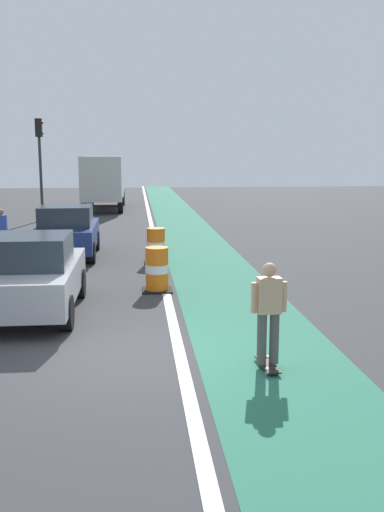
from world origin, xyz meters
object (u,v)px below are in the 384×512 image
(skateboarder_on_lane, at_px, (269,312))
(pedestrian_crossing, at_px, (2,232))
(parked_sedan_second, at_px, (67,232))
(traffic_barrel_front, at_px, (157,270))
(traffic_barrel_mid, at_px, (156,246))
(delivery_truck_down_block, at_px, (104,179))
(parked_sedan_nearest, at_px, (32,275))
(traffic_light_corner, at_px, (40,151))

(skateboarder_on_lane, distance_m, pedestrian_crossing, 12.19)
(parked_sedan_second, distance_m, pedestrian_crossing, 2.09)
(pedestrian_crossing, bearing_deg, traffic_barrel_front, -46.23)
(traffic_barrel_mid, distance_m, delivery_truck_down_block, 18.10)
(traffic_barrel_mid, bearing_deg, traffic_barrel_front, -91.61)
(skateboarder_on_lane, bearing_deg, delivery_truck_down_block, 98.41)
(delivery_truck_down_block, height_order, pedestrian_crossing, delivery_truck_down_block)
(traffic_barrel_mid, xyz_separation_m, pedestrian_crossing, (-4.94, 1.35, 0.33))
(parked_sedan_nearest, height_order, parked_sedan_second, same)
(parked_sedan_second, height_order, traffic_barrel_mid, parked_sedan_second)
(traffic_light_corner, bearing_deg, traffic_barrel_front, -71.73)
(delivery_truck_down_block, height_order, traffic_light_corner, traffic_light_corner)
(traffic_barrel_front, height_order, traffic_barrel_mid, same)
(parked_sedan_second, bearing_deg, delivery_truck_down_block, 88.95)
(traffic_barrel_front, height_order, traffic_light_corner, traffic_light_corner)
(skateboarder_on_lane, bearing_deg, traffic_barrel_mid, 99.01)
(traffic_light_corner, xyz_separation_m, pedestrian_crossing, (0.45, -10.95, -2.64))
(skateboarder_on_lane, relative_size, traffic_barrel_mid, 1.55)
(parked_sedan_second, bearing_deg, traffic_light_corner, 103.01)
(parked_sedan_nearest, bearing_deg, traffic_barrel_front, 33.97)
(delivery_truck_down_block, bearing_deg, traffic_light_corner, -117.04)
(traffic_barrel_mid, relative_size, delivery_truck_down_block, 0.14)
(delivery_truck_down_block, relative_size, pedestrian_crossing, 4.72)
(skateboarder_on_lane, xyz_separation_m, parked_sedan_nearest, (-4.21, 3.54, -0.08))
(traffic_barrel_mid, distance_m, traffic_light_corner, 13.76)
(parked_sedan_nearest, distance_m, traffic_barrel_mid, 6.17)
(skateboarder_on_lane, height_order, traffic_light_corner, traffic_light_corner)
(parked_sedan_nearest, relative_size, traffic_barrel_mid, 3.77)
(traffic_light_corner, bearing_deg, delivery_truck_down_block, 62.96)
(traffic_barrel_front, relative_size, traffic_barrel_mid, 1.00)
(traffic_barrel_front, distance_m, delivery_truck_down_block, 21.74)
(traffic_barrel_front, bearing_deg, traffic_light_corner, 108.27)
(delivery_truck_down_block, distance_m, pedestrian_crossing, 16.72)
(parked_sedan_nearest, relative_size, pedestrian_crossing, 2.55)
(delivery_truck_down_block, relative_size, traffic_light_corner, 1.49)
(parked_sedan_second, distance_m, traffic_barrel_mid, 3.16)
(parked_sedan_nearest, relative_size, delivery_truck_down_block, 0.54)
(skateboarder_on_lane, height_order, parked_sedan_nearest, parked_sedan_nearest)
(parked_sedan_second, xyz_separation_m, traffic_light_corner, (-2.54, 10.97, 2.67))
(parked_sedan_second, xyz_separation_m, traffic_barrel_front, (2.74, -5.02, -0.30))
(skateboarder_on_lane, height_order, traffic_barrel_front, skateboarder_on_lane)
(skateboarder_on_lane, relative_size, parked_sedan_second, 0.41)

